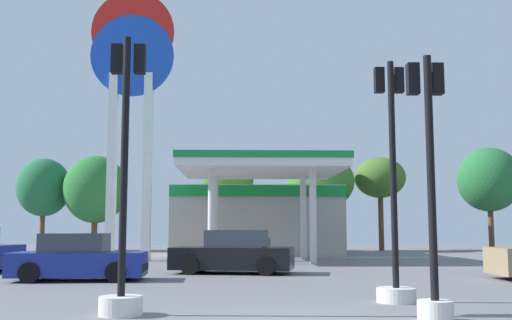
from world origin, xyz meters
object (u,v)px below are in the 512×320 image
tree_4 (380,178)px  tree_2 (228,181)px  car_1 (233,254)px  traffic_signal_1 (394,224)px  station_pole_sign (132,86)px  tree_3 (321,182)px  traffic_signal_2 (431,213)px  tree_1 (95,189)px  tree_5 (489,180)px  car_3 (79,259)px  tree_0 (44,188)px  traffic_signal_0 (123,224)px

tree_4 → tree_2: bearing=-179.2°
car_1 → traffic_signal_1: (3.56, -8.09, 0.99)m
station_pole_sign → car_1: station_pole_sign is taller
tree_3 → tree_4: (4.27, 1.05, 0.33)m
traffic_signal_2 → tree_4: 31.38m
traffic_signal_1 → tree_4: 28.90m
tree_3 → car_1: bearing=-107.0°
tree_1 → tree_5: bearing=-0.3°
car_3 → tree_3: bearing=64.2°
car_1 → traffic_signal_2: 11.29m
tree_0 → tree_3: tree_3 is taller
car_3 → tree_5: 31.70m
station_pole_sign → tree_4: (15.12, 12.06, -3.56)m
traffic_signal_2 → tree_5: (13.99, 30.21, 3.02)m
station_pole_sign → traffic_signal_2: bearing=-64.9°
traffic_signal_0 → tree_1: tree_1 is taller
car_3 → tree_4: (14.67, 22.55, 4.34)m
tree_2 → car_1: bearing=-88.5°
car_3 → traffic_signal_2: (8.21, -7.99, 1.21)m
tree_0 → tree_5: 30.86m
traffic_signal_2 → car_1: bearing=108.4°
station_pole_sign → tree_4: station_pole_sign is taller
station_pole_sign → tree_5: bearing=27.4°
tree_4 → station_pole_sign: bearing=-141.4°
tree_4 → car_1: bearing=-116.7°
tree_1 → tree_3: (15.30, -0.85, 0.51)m
traffic_signal_2 → tree_3: 29.71m
traffic_signal_1 → tree_0: size_ratio=0.83×
tree_4 → tree_5: bearing=-2.5°
traffic_signal_0 → tree_0: bearing=110.5°
car_3 → tree_3: size_ratio=0.61×
tree_5 → station_pole_sign: bearing=-152.6°
car_3 → tree_2: size_ratio=0.61×
station_pole_sign → car_1: (5.11, -7.83, -7.86)m
car_3 → tree_0: bearing=110.5°
traffic_signal_2 → tree_2: size_ratio=0.70×
traffic_signal_0 → car_3: bearing=110.6°
car_1 → tree_4: (10.02, 19.89, 4.30)m
car_1 → station_pole_sign: bearing=123.1°
tree_4 → car_3: bearing=-123.0°
car_3 → tree_4: size_ratio=0.63×
traffic_signal_1 → tree_3: bearing=85.4°
tree_3 → tree_4: size_ratio=1.02×
car_3 → tree_4: bearing=57.0°
station_pole_sign → traffic_signal_1: bearing=-61.4°
station_pole_sign → tree_5: station_pole_sign is taller
traffic_signal_1 → tree_1: bearing=115.3°
tree_2 → tree_5: (18.07, -0.18, 0.10)m
traffic_signal_2 → tree_3: (2.19, 29.49, 2.80)m
tree_1 → tree_4: size_ratio=1.00×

